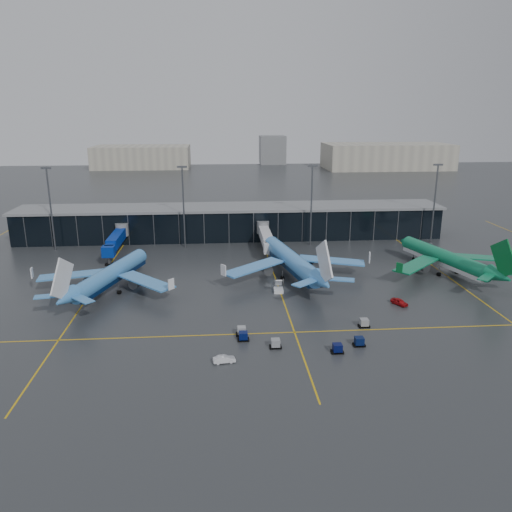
{
  "coord_description": "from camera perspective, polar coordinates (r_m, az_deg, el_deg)",
  "views": [
    {
      "loc": [
        -4.42,
        -103.42,
        41.79
      ],
      "look_at": [
        5.0,
        18.0,
        6.0
      ],
      "focal_mm": 35.0,
      "sensor_mm": 36.0,
      "label": 1
    }
  ],
  "objects": [
    {
      "name": "airliner_arkefly",
      "position": [
        123.39,
        -16.3,
        -0.95
      ],
      "size": [
        47.73,
        51.06,
        12.87
      ],
      "primitive_type": null,
      "rotation": [
        0.0,
        0.0,
        -0.31
      ],
      "color": "#3F88D0",
      "rests_on": "ground"
    },
    {
      "name": "airliner_aer_lingus",
      "position": [
        140.63,
        20.79,
        0.78
      ],
      "size": [
        47.45,
        51.1,
        13.13
      ],
      "primitive_type": null,
      "rotation": [
        0.0,
        0.0,
        0.27
      ],
      "color": "#0D734A",
      "rests_on": "ground"
    },
    {
      "name": "service_van_white",
      "position": [
        87.59,
        -3.65,
        -11.68
      ],
      "size": [
        4.01,
        1.87,
        1.27
      ],
      "primitive_type": "imported",
      "rotation": [
        0.0,
        0.0,
        1.71
      ],
      "color": "silver",
      "rests_on": "ground"
    },
    {
      "name": "distant_hangars",
      "position": [
        378.88,
        3.91,
        11.34
      ],
      "size": [
        260.0,
        71.0,
        22.0
      ],
      "color": "#B2AD99",
      "rests_on": "ground"
    },
    {
      "name": "taxi_lines",
      "position": [
        122.3,
        2.61,
        -3.62
      ],
      "size": [
        220.0,
        120.0,
        0.02
      ],
      "color": "gold",
      "rests_on": "ground"
    },
    {
      "name": "mobile_airstair",
      "position": [
        119.26,
        2.59,
        -3.76
      ],
      "size": [
        2.36,
        3.31,
        3.45
      ],
      "rotation": [
        0.0,
        0.0,
        -0.05
      ],
      "color": "white",
      "rests_on": "ground"
    },
    {
      "name": "jet_bridges",
      "position": [
        154.14,
        -15.75,
        1.77
      ],
      "size": [
        94.0,
        27.5,
        7.2
      ],
      "color": "#595B60",
      "rests_on": "ground"
    },
    {
      "name": "flood_masts",
      "position": [
        156.24,
        -0.91,
        6.06
      ],
      "size": [
        203.0,
        0.5,
        25.5
      ],
      "color": "#595B60",
      "rests_on": "ground"
    },
    {
      "name": "service_van_red",
      "position": [
        115.91,
        16.06,
        -5.05
      ],
      "size": [
        3.48,
        4.46,
        1.42
      ],
      "primitive_type": "imported",
      "rotation": [
        0.0,
        0.0,
        0.5
      ],
      "color": "#A70C10",
      "rests_on": "ground"
    },
    {
      "name": "baggage_carts",
      "position": [
        95.17,
        5.45,
        -9.24
      ],
      "size": [
        26.84,
        12.03,
        1.7
      ],
      "color": "black",
      "rests_on": "ground"
    },
    {
      "name": "terminal_pier",
      "position": [
        169.43,
        -2.85,
        3.96
      ],
      "size": [
        142.0,
        17.0,
        10.7
      ],
      "color": "black",
      "rests_on": "ground"
    },
    {
      "name": "ground",
      "position": [
        111.63,
        -1.85,
        -5.62
      ],
      "size": [
        600.0,
        600.0,
        0.0
      ],
      "primitive_type": "plane",
      "color": "#282B2D",
      "rests_on": "ground"
    },
    {
      "name": "airliner_klm_near",
      "position": [
        128.52,
        4.07,
        0.65
      ],
      "size": [
        48.69,
        53.05,
        14.1
      ],
      "primitive_type": null,
      "rotation": [
        0.0,
        0.0,
        0.2
      ],
      "color": "#438DDC",
      "rests_on": "ground"
    }
  ]
}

